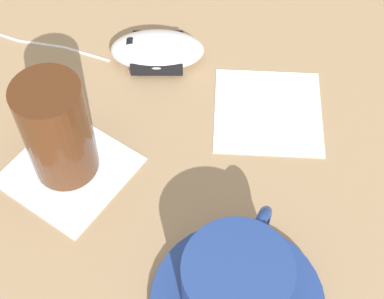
% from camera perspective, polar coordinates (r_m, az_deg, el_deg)
% --- Properties ---
extents(ground_plane, '(3.00, 3.00, 0.00)m').
position_cam_1_polar(ground_plane, '(0.59, -1.58, -2.25)').
color(ground_plane, '#9E7F5B').
extents(coffee_cup, '(0.09, 0.12, 0.06)m').
position_cam_1_polar(coffee_cup, '(0.49, 4.40, -12.55)').
color(coffee_cup, navy).
rests_on(coffee_cup, saucer).
extents(computer_mouse, '(0.11, 0.08, 0.03)m').
position_cam_1_polar(computer_mouse, '(0.67, -3.39, 9.59)').
color(computer_mouse, silver).
rests_on(computer_mouse, ground).
extents(napkin_under_glass, '(0.15, 0.15, 0.00)m').
position_cam_1_polar(napkin_under_glass, '(0.60, -11.79, -1.96)').
color(napkin_under_glass, white).
rests_on(napkin_under_glass, ground).
extents(drinking_glass, '(0.06, 0.06, 0.11)m').
position_cam_1_polar(drinking_glass, '(0.56, -12.98, 1.81)').
color(drinking_glass, '#4C2814').
rests_on(drinking_glass, napkin_under_glass).
extents(napkin_spare, '(0.13, 0.13, 0.00)m').
position_cam_1_polar(napkin_spare, '(0.64, 7.38, 3.72)').
color(napkin_spare, white).
rests_on(napkin_spare, ground).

